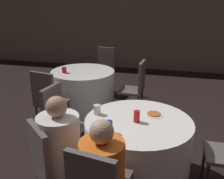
{
  "coord_description": "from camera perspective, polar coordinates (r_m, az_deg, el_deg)",
  "views": [
    {
      "loc": [
        0.11,
        -2.35,
        1.92
      ],
      "look_at": [
        -0.64,
        0.59,
        0.82
      ],
      "focal_mm": 40.0,
      "sensor_mm": 36.0,
      "label": 1
    }
  ],
  "objects": [
    {
      "name": "ground_plane",
      "position": [
        3.04,
        9.51,
        -19.62
      ],
      "size": [
        16.0,
        16.0,
        0.0
      ],
      "primitive_type": "plane",
      "color": "black"
    },
    {
      "name": "wall_back",
      "position": [
        7.19,
        13.86,
        15.17
      ],
      "size": [
        16.0,
        0.06,
        2.8
      ],
      "color": "gray",
      "rests_on": "ground_plane"
    },
    {
      "name": "table_near",
      "position": [
        2.84,
        5.84,
        -13.49
      ],
      "size": [
        1.14,
        1.14,
        0.72
      ],
      "color": "white",
      "rests_on": "ground_plane"
    },
    {
      "name": "table_far",
      "position": [
        4.59,
        -6.54,
        -0.11
      ],
      "size": [
        1.13,
        1.13,
        0.72
      ],
      "color": "white",
      "rests_on": "ground_plane"
    },
    {
      "name": "chair_near_west",
      "position": [
        3.1,
        -12.04,
        -6.37
      ],
      "size": [
        0.45,
        0.44,
        0.97
      ],
      "rotation": [
        0.0,
        0.0,
        -1.69
      ],
      "color": "#59514C",
      "rests_on": "ground_plane"
    },
    {
      "name": "chair_near_southwest",
      "position": [
        2.31,
        -13.9,
        -16.52
      ],
      "size": [
        0.56,
        0.56,
        0.97
      ],
      "rotation": [
        0.0,
        0.0,
        -0.71
      ],
      "color": "#59514C",
      "rests_on": "ground_plane"
    },
    {
      "name": "chair_far_south",
      "position": [
        3.78,
        -14.59,
        -1.68
      ],
      "size": [
        0.47,
        0.47,
        0.97
      ],
      "rotation": [
        0.0,
        0.0,
        -0.2
      ],
      "color": "#59514C",
      "rests_on": "ground_plane"
    },
    {
      "name": "chair_far_north",
      "position": [
        5.37,
        -1.65,
        5.34
      ],
      "size": [
        0.45,
        0.45,
        0.97
      ],
      "rotation": [
        0.0,
        0.0,
        -3.28
      ],
      "color": "#59514C",
      "rests_on": "ground_plane"
    },
    {
      "name": "chair_far_east",
      "position": [
        4.24,
        5.67,
        1.24
      ],
      "size": [
        0.42,
        0.42,
        0.97
      ],
      "rotation": [
        0.0,
        0.0,
        1.52
      ],
      "color": "#59514C",
      "rests_on": "ground_plane"
    },
    {
      "name": "person_white_shirt",
      "position": [
        2.33,
        -10.18,
        -14.56
      ],
      "size": [
        0.48,
        0.49,
        1.19
      ],
      "rotation": [
        0.0,
        0.0,
        -0.71
      ],
      "color": "#33384C",
      "rests_on": "ground_plane"
    },
    {
      "name": "pizza_plate_near",
      "position": [
        2.8,
        9.53,
        -5.58
      ],
      "size": [
        0.21,
        0.21,
        0.02
      ],
      "color": "white",
      "rests_on": "table_near"
    },
    {
      "name": "soda_can_blue",
      "position": [
        2.39,
        -0.66,
        -8.53
      ],
      "size": [
        0.07,
        0.07,
        0.12
      ],
      "color": "#1E38A5",
      "rests_on": "table_near"
    },
    {
      "name": "soda_can_red",
      "position": [
        2.6,
        5.66,
        -6.14
      ],
      "size": [
        0.07,
        0.07,
        0.12
      ],
      "color": "red",
      "rests_on": "table_near"
    },
    {
      "name": "cup_near",
      "position": [
        2.76,
        -3.45,
        -4.6
      ],
      "size": [
        0.08,
        0.08,
        0.11
      ],
      "color": "silver",
      "rests_on": "table_near"
    },
    {
      "name": "cup_far",
      "position": [
        4.4,
        -10.87,
        4.4
      ],
      "size": [
        0.08,
        0.08,
        0.1
      ],
      "color": "red",
      "rests_on": "table_far"
    }
  ]
}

